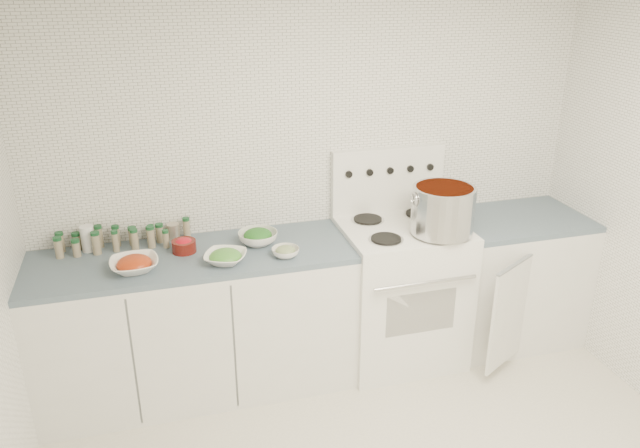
{
  "coord_description": "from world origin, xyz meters",
  "views": [
    {
      "loc": [
        -1.0,
        -2.13,
        2.44
      ],
      "look_at": [
        -0.07,
        1.14,
        1.03
      ],
      "focal_mm": 35.0,
      "sensor_mm": 36.0,
      "label": 1
    }
  ],
  "objects": [
    {
      "name": "spice_cluster",
      "position": [
        -1.23,
        1.4,
        0.96
      ],
      "size": [
        0.77,
        0.16,
        0.14
      ],
      "color": "gray",
      "rests_on": "counter_left"
    },
    {
      "name": "bowl_pepper",
      "position": [
        -0.86,
        1.25,
        0.94
      ],
      "size": [
        0.14,
        0.14,
        0.09
      ],
      "color": "#52130E",
      "rests_on": "counter_left"
    },
    {
      "name": "bowl_snowpea",
      "position": [
        -0.65,
        1.04,
        0.93
      ],
      "size": [
        0.3,
        0.3,
        0.08
      ],
      "color": "white",
      "rests_on": "counter_left"
    },
    {
      "name": "bowl_tomato",
      "position": [
        -1.14,
        1.08,
        0.94
      ],
      "size": [
        0.28,
        0.28,
        0.09
      ],
      "color": "white",
      "rests_on": "counter_left"
    },
    {
      "name": "bowl_broccoli",
      "position": [
        -0.43,
        1.25,
        0.94
      ],
      "size": [
        0.31,
        0.31,
        0.09
      ],
      "color": "white",
      "rests_on": "counter_left"
    },
    {
      "name": "stove",
      "position": [
        0.48,
        1.19,
        0.5
      ],
      "size": [
        0.76,
        0.7,
        1.36
      ],
      "color": "white",
      "rests_on": "ground"
    },
    {
      "name": "counter_left",
      "position": [
        -0.82,
        1.19,
        0.45
      ],
      "size": [
        1.85,
        0.62,
        0.9
      ],
      "color": "white",
      "rests_on": "ground"
    },
    {
      "name": "salt_canister",
      "position": [
        -1.4,
        1.41,
        0.98
      ],
      "size": [
        0.08,
        0.08,
        0.15
      ],
      "primitive_type": "cylinder",
      "rotation": [
        0.0,
        0.0,
        0.07
      ],
      "color": "white",
      "rests_on": "counter_left"
    },
    {
      "name": "counter_right",
      "position": [
        1.3,
        1.19,
        0.45
      ],
      "size": [
        0.89,
        0.83,
        0.9
      ],
      "color": "white",
      "rests_on": "ground"
    },
    {
      "name": "tin_can",
      "position": [
        -0.91,
        1.44,
        0.95
      ],
      "size": [
        0.1,
        0.1,
        0.1
      ],
      "primitive_type": "cylinder",
      "rotation": [
        0.0,
        0.0,
        -0.32
      ],
      "color": "#B1A596",
      "rests_on": "counter_left"
    },
    {
      "name": "bowl_zucchini",
      "position": [
        -0.31,
        1.03,
        0.93
      ],
      "size": [
        0.19,
        0.19,
        0.06
      ],
      "color": "white",
      "rests_on": "counter_left"
    },
    {
      "name": "room_walls",
      "position": [
        0.0,
        0.0,
        1.56
      ],
      "size": [
        3.54,
        3.04,
        2.52
      ],
      "color": "white",
      "rests_on": "ground"
    },
    {
      "name": "stock_pot",
      "position": [
        0.65,
        1.01,
        1.1
      ],
      "size": [
        0.4,
        0.38,
        0.29
      ],
      "rotation": [
        0.0,
        0.0,
        -0.41
      ],
      "color": "silver",
      "rests_on": "stove"
    }
  ]
}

